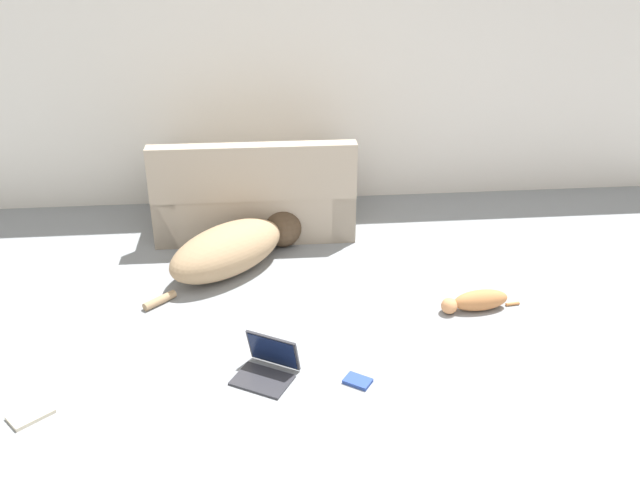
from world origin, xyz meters
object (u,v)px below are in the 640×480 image
(couch, at_px, (255,199))
(book_cream, at_px, (31,414))
(laptop_open, at_px, (269,363))
(cat, at_px, (476,301))
(book_blue, at_px, (358,381))
(dog, at_px, (235,247))

(couch, relative_size, book_cream, 6.02)
(couch, height_order, laptop_open, couch)
(cat, distance_m, book_blue, 1.21)
(book_cream, bearing_deg, cat, 17.01)
(couch, distance_m, book_blue, 2.34)
(couch, xyz_separation_m, cat, (1.56, -1.50, -0.20))
(book_blue, bearing_deg, laptop_open, 165.28)
(cat, bearing_deg, book_blue, 31.26)
(dog, bearing_deg, laptop_open, -123.01)
(book_blue, bearing_deg, couch, 105.01)
(couch, bearing_deg, cat, 136.76)
(couch, distance_m, cat, 2.17)
(book_cream, bearing_deg, couch, 60.92)
(couch, relative_size, cat, 2.80)
(book_blue, height_order, book_cream, same)
(couch, relative_size, dog, 1.33)
(laptop_open, relative_size, book_blue, 2.32)
(dog, height_order, book_blue, dog)
(couch, height_order, dog, couch)
(cat, relative_size, book_blue, 3.08)
(couch, xyz_separation_m, book_cream, (-1.32, -2.38, -0.26))
(dog, distance_m, book_blue, 1.71)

